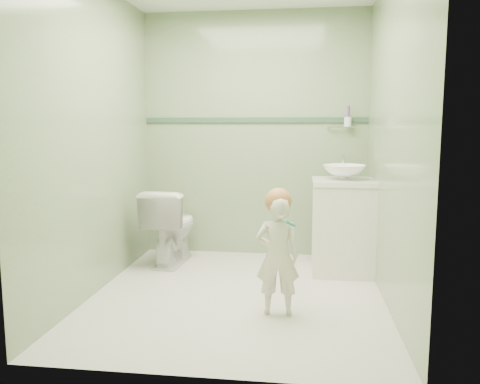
# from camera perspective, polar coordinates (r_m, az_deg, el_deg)

# --- Properties ---
(ground) EXTENTS (2.50, 2.50, 0.00)m
(ground) POSITION_cam_1_polar(r_m,az_deg,el_deg) (3.80, -0.30, -12.04)
(ground) COLOR silver
(ground) RESTS_ON ground
(room_shell) EXTENTS (2.50, 2.54, 2.40)m
(room_shell) POSITION_cam_1_polar(r_m,az_deg,el_deg) (3.58, -0.31, 6.36)
(room_shell) COLOR gray
(room_shell) RESTS_ON ground
(trim_stripe) EXTENTS (2.20, 0.02, 0.05)m
(trim_stripe) POSITION_cam_1_polar(r_m,az_deg,el_deg) (4.81, 1.69, 8.51)
(trim_stripe) COLOR #34523D
(trim_stripe) RESTS_ON room_shell
(vanity) EXTENTS (0.52, 0.50, 0.80)m
(vanity) POSITION_cam_1_polar(r_m,az_deg,el_deg) (4.35, 12.02, -4.18)
(vanity) COLOR white
(vanity) RESTS_ON ground
(counter) EXTENTS (0.54, 0.52, 0.04)m
(counter) POSITION_cam_1_polar(r_m,az_deg,el_deg) (4.29, 12.18, 1.19)
(counter) COLOR white
(counter) RESTS_ON vanity
(basin) EXTENTS (0.37, 0.37, 0.13)m
(basin) POSITION_cam_1_polar(r_m,az_deg,el_deg) (4.28, 12.21, 2.31)
(basin) COLOR white
(basin) RESTS_ON counter
(faucet) EXTENTS (0.03, 0.13, 0.18)m
(faucet) POSITION_cam_1_polar(r_m,az_deg,el_deg) (4.45, 12.04, 3.55)
(faucet) COLOR silver
(faucet) RESTS_ON counter
(cup_holder) EXTENTS (0.26, 0.07, 0.21)m
(cup_holder) POSITION_cam_1_polar(r_m,az_deg,el_deg) (4.74, 12.52, 8.10)
(cup_holder) COLOR silver
(cup_holder) RESTS_ON room_shell
(toilet) EXTENTS (0.45, 0.72, 0.71)m
(toilet) POSITION_cam_1_polar(r_m,az_deg,el_deg) (4.61, -8.13, -3.99)
(toilet) COLOR white
(toilet) RESTS_ON ground
(toddler) EXTENTS (0.31, 0.22, 0.82)m
(toddler) POSITION_cam_1_polar(r_m,az_deg,el_deg) (3.33, 4.46, -7.57)
(toddler) COLOR beige
(toddler) RESTS_ON ground
(hair_cap) EXTENTS (0.18, 0.18, 0.18)m
(hair_cap) POSITION_cam_1_polar(r_m,az_deg,el_deg) (3.27, 4.55, -1.10)
(hair_cap) COLOR #B9743F
(hair_cap) RESTS_ON toddler
(teal_toothbrush) EXTENTS (0.11, 0.14, 0.08)m
(teal_toothbrush) POSITION_cam_1_polar(r_m,az_deg,el_deg) (3.15, 5.92, -3.70)
(teal_toothbrush) COLOR #0D7B77
(teal_toothbrush) RESTS_ON toddler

